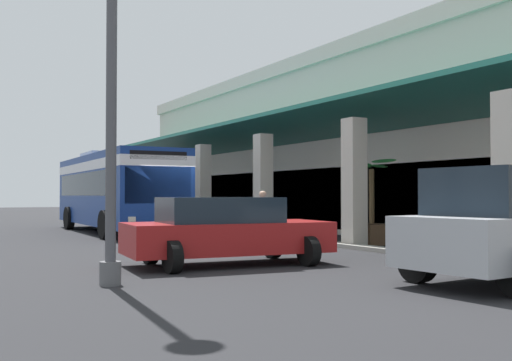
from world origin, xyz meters
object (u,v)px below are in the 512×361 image
Objects in this scene: transit_bus at (115,187)px; pedestrian at (263,215)px; lot_light_pole at (112,31)px; parked_sedan_red at (226,230)px; potted_palm at (372,226)px.

transit_bus is 6.86× the size of pedestrian.
pedestrian is at bearing 130.83° from lot_light_pole.
potted_palm is at bearing 112.42° from parked_sedan_red.
pedestrian is at bearing 11.43° from transit_bus.
parked_sedan_red is 0.57× the size of lot_light_pole.
transit_bus is 2.47× the size of parked_sedan_red.
transit_bus is 4.29× the size of potted_palm.
pedestrian is at bearing 139.74° from parked_sedan_red.
pedestrian is 3.48m from potted_palm.
potted_palm is 0.33× the size of lot_light_pole.
pedestrian is 0.20× the size of lot_light_pole.
pedestrian is at bearing -106.15° from potted_palm.
lot_light_pole is at bearing -49.17° from pedestrian.
lot_light_pole is (4.26, -9.37, 3.72)m from potted_palm.
parked_sedan_red is 6.89m from potted_palm.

